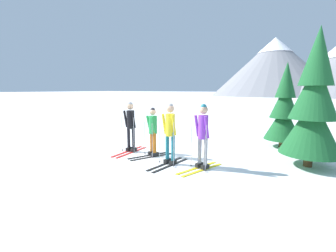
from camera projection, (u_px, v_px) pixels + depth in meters
The scene contains 8 objects.
ground_plane at pixel (161, 160), 7.50m from camera, with size 400.00×400.00×0.00m, color white.
skier_in_black at pixel (131, 124), 8.34m from camera, with size 0.61×1.69×1.82m.
skier_in_green at pixel (153, 130), 7.80m from camera, with size 1.00×1.56×1.66m.
skier_in_yellow at pixel (170, 130), 6.91m from camera, with size 0.60×1.67×1.87m.
skier_in_purple at pixel (203, 133), 6.52m from camera, with size 0.83×1.64×1.87m.
pine_tree_near at pixel (284, 109), 8.91m from camera, with size 1.36×1.36×3.29m.
pine_tree_mid at pixel (313, 105), 6.58m from camera, with size 1.66×1.66×4.00m.
mountain_ridge_distant at pixel (299, 67), 74.65m from camera, with size 58.05×43.27×19.73m.
Camera 1 is at (3.85, -6.13, 2.27)m, focal length 24.70 mm.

